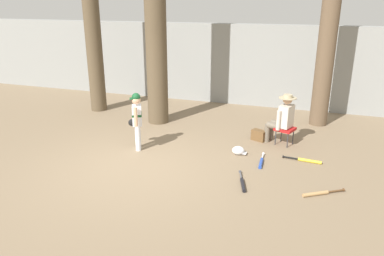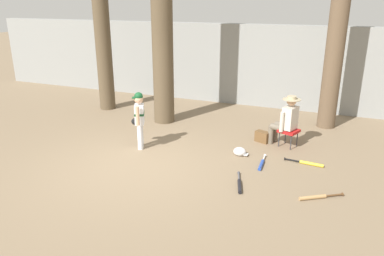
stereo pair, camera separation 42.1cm
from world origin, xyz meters
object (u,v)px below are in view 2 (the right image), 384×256
at_px(handbag_beside_stool, 262,137).
at_px(bat_blue_youth, 262,164).
at_px(bat_black_composite, 239,185).
at_px(tree_behind_spectator, 335,52).
at_px(folding_stool, 289,131).
at_px(tree_near_player, 162,27).
at_px(batting_helmet_white, 240,152).
at_px(young_ballplayer, 139,117).
at_px(tree_far_left, 103,38).
at_px(bat_yellow_trainer, 308,163).
at_px(bat_wood_tan, 316,197).
at_px(seated_spectator, 286,119).

relative_size(handbag_beside_stool, bat_blue_youth, 0.45).
relative_size(handbag_beside_stool, bat_black_composite, 0.44).
xyz_separation_m(tree_behind_spectator, folding_stool, (-0.72, -1.84, -1.61)).
distance_m(tree_near_player, bat_blue_youth, 4.45).
bearing_deg(batting_helmet_white, folding_stool, 46.03).
bearing_deg(folding_stool, young_ballplayer, -156.31).
relative_size(young_ballplayer, bat_black_composite, 1.69).
bearing_deg(bat_blue_youth, tree_far_left, 156.31).
xyz_separation_m(bat_yellow_trainer, bat_black_composite, (-1.06, -1.45, 0.00)).
xyz_separation_m(tree_behind_spectator, batting_helmet_white, (-1.61, -2.76, -1.89)).
height_order(young_ballplayer, folding_stool, young_ballplayer).
bearing_deg(bat_black_composite, bat_blue_youth, 80.59).
distance_m(tree_behind_spectator, young_ballplayer, 5.15).
bearing_deg(tree_behind_spectator, batting_helmet_white, -120.17).
bearing_deg(tree_far_left, tree_near_player, -12.57).
bearing_deg(young_ballplayer, bat_yellow_trainer, 7.67).
bearing_deg(folding_stool, tree_far_left, 169.11).
height_order(tree_behind_spectator, folding_stool, tree_behind_spectator).
height_order(bat_wood_tan, bat_yellow_trainer, same).
height_order(tree_near_player, bat_wood_tan, tree_near_player).
xyz_separation_m(tree_far_left, batting_helmet_white, (4.82, -2.02, -2.06)).
bearing_deg(batting_helmet_white, bat_blue_youth, -31.26).
relative_size(tree_near_player, bat_blue_youth, 7.93).
relative_size(bat_yellow_trainer, bat_black_composite, 1.04).
xyz_separation_m(tree_far_left, bat_yellow_trainer, (6.26, -1.97, -2.11)).
relative_size(handbag_beside_stool, bat_wood_tan, 0.48).
xyz_separation_m(tree_near_player, tree_behind_spectator, (4.20, 1.24, -0.58)).
bearing_deg(seated_spectator, bat_wood_tan, -68.10).
bearing_deg(bat_blue_youth, bat_black_composite, -99.41).
xyz_separation_m(tree_near_player, bat_wood_tan, (4.31, -2.86, -2.51)).
xyz_separation_m(folding_stool, bat_blue_youth, (-0.33, -1.26, -0.33)).
bearing_deg(young_ballplayer, tree_behind_spectator, 39.92).
xyz_separation_m(young_ballplayer, seated_spectator, (3.02, 1.40, -0.10)).
bearing_deg(bat_black_composite, seated_spectator, 80.10).
distance_m(seated_spectator, batting_helmet_white, 1.36).
distance_m(tree_behind_spectator, bat_wood_tan, 4.53).
height_order(tree_behind_spectator, young_ballplayer, tree_behind_spectator).
height_order(tree_near_player, seated_spectator, tree_near_player).
height_order(tree_near_player, tree_far_left, tree_near_player).
height_order(handbag_beside_stool, bat_wood_tan, handbag_beside_stool).
xyz_separation_m(handbag_beside_stool, bat_wood_tan, (1.43, -2.31, -0.10)).
distance_m(tree_behind_spectator, bat_black_composite, 4.75).
relative_size(tree_behind_spectator, bat_yellow_trainer, 5.83).
bearing_deg(handbag_beside_stool, young_ballplayer, -150.48).
distance_m(young_ballplayer, folding_stool, 3.42).
bearing_deg(handbag_beside_stool, tree_near_player, 169.24).
relative_size(tree_far_left, bat_wood_tan, 6.95).
relative_size(handbag_beside_stool, bat_yellow_trainer, 0.42).
xyz_separation_m(seated_spectator, tree_far_left, (-5.61, 1.06, 1.50)).
distance_m(folding_stool, bat_wood_tan, 2.42).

